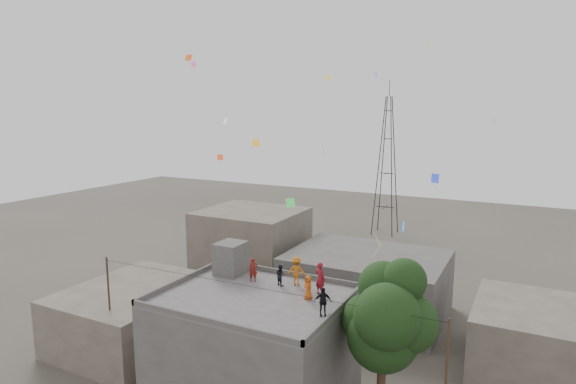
% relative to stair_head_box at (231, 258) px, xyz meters
% --- Properties ---
extents(main_building, '(10.00, 8.00, 6.10)m').
position_rel_stair_head_box_xyz_m(main_building, '(3.20, -2.60, -4.05)').
color(main_building, '#494744').
rests_on(main_building, ground).
extents(parapet, '(10.00, 8.00, 0.30)m').
position_rel_stair_head_box_xyz_m(parapet, '(3.20, -2.60, -0.85)').
color(parapet, '#494744').
rests_on(parapet, main_building).
extents(stair_head_box, '(1.60, 1.80, 2.00)m').
position_rel_stair_head_box_xyz_m(stair_head_box, '(0.00, 0.00, 0.00)').
color(stair_head_box, '#494744').
rests_on(stair_head_box, main_building).
extents(neighbor_west, '(8.00, 10.00, 4.00)m').
position_rel_stair_head_box_xyz_m(neighbor_west, '(-7.80, -0.60, -5.10)').
color(neighbor_west, '#554E43').
rests_on(neighbor_west, ground).
extents(neighbor_north, '(12.00, 9.00, 5.00)m').
position_rel_stair_head_box_xyz_m(neighbor_north, '(5.20, 11.40, -4.60)').
color(neighbor_north, '#494744').
rests_on(neighbor_north, ground).
extents(neighbor_northwest, '(9.00, 8.00, 7.00)m').
position_rel_stair_head_box_xyz_m(neighbor_northwest, '(-6.80, 13.40, -3.60)').
color(neighbor_northwest, '#554E43').
rests_on(neighbor_northwest, ground).
extents(neighbor_east, '(7.00, 8.00, 4.40)m').
position_rel_stair_head_box_xyz_m(neighbor_east, '(17.20, 7.40, -4.90)').
color(neighbor_east, '#554E43').
rests_on(neighbor_east, ground).
extents(tree, '(4.90, 4.60, 9.10)m').
position_rel_stair_head_box_xyz_m(tree, '(10.57, -2.00, -1.00)').
color(tree, black).
rests_on(tree, ground).
extents(utility_line, '(20.12, 0.62, 7.40)m').
position_rel_stair_head_box_xyz_m(utility_line, '(3.70, -3.85, -3.27)').
color(utility_line, black).
rests_on(utility_line, ground).
extents(transmission_tower, '(2.97, 2.97, 20.01)m').
position_rel_stair_head_box_xyz_m(transmission_tower, '(-0.80, 37.40, 1.97)').
color(transmission_tower, black).
rests_on(transmission_tower, ground).
extents(person_red_adult, '(0.79, 0.66, 1.84)m').
position_rel_stair_head_box_xyz_m(person_red_adult, '(6.36, -0.62, -0.08)').
color(person_red_adult, maroon).
rests_on(person_red_adult, main_building).
extents(person_orange_child, '(0.77, 0.69, 1.32)m').
position_rel_stair_head_box_xyz_m(person_orange_child, '(6.05, -1.54, -0.34)').
color(person_orange_child, '#C65216').
rests_on(person_orange_child, main_building).
extents(person_dark_child, '(0.74, 0.67, 1.23)m').
position_rel_stair_head_box_xyz_m(person_dark_child, '(3.72, -0.38, -0.38)').
color(person_dark_child, black).
rests_on(person_dark_child, main_building).
extents(person_dark_adult, '(0.92, 0.76, 1.47)m').
position_rel_stair_head_box_xyz_m(person_dark_adult, '(7.60, -3.15, -0.27)').
color(person_dark_adult, black).
rests_on(person_dark_adult, main_building).
extents(person_orange_adult, '(1.23, 0.90, 1.70)m').
position_rel_stair_head_box_xyz_m(person_orange_adult, '(4.54, 0.09, -0.15)').
color(person_orange_adult, '#B25F14').
rests_on(person_orange_adult, main_building).
extents(person_red_child, '(0.62, 0.60, 1.43)m').
position_rel_stair_head_box_xyz_m(person_red_child, '(1.98, -0.57, -0.29)').
color(person_red_child, maroon).
rests_on(person_red_child, main_building).
extents(kites, '(20.74, 19.93, 10.46)m').
position_rel_stair_head_box_xyz_m(kites, '(4.16, 4.04, 7.08)').
color(kites, orange).
rests_on(kites, ground).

